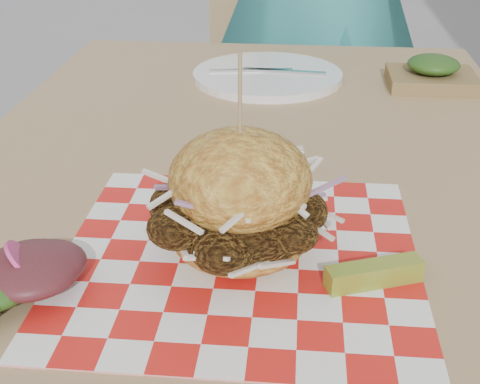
{
  "coord_description": "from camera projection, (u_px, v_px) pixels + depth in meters",
  "views": [
    {
      "loc": [
        0.28,
        -0.52,
        1.12
      ],
      "look_at": [
        0.23,
        0.06,
        0.82
      ],
      "focal_mm": 50.0,
      "sensor_mm": 36.0,
      "label": 1
    }
  ],
  "objects": [
    {
      "name": "paper_liner",
      "position": [
        240.0,
        256.0,
        0.68
      ],
      "size": [
        0.36,
        0.36,
        0.0
      ],
      "primitive_type": "cube",
      "color": "red",
      "rests_on": "patio_table"
    },
    {
      "name": "patio_chair",
      "position": [
        288.0,
        82.0,
        1.84
      ],
      "size": [
        0.52,
        0.53,
        0.95
      ],
      "rotation": [
        0.0,
        0.0,
        -0.28
      ],
      "color": "tan",
      "rests_on": "ground"
    },
    {
      "name": "pickle_spear",
      "position": [
        374.0,
        274.0,
        0.63
      ],
      "size": [
        0.1,
        0.05,
        0.02
      ],
      "primitive_type": "cube",
      "rotation": [
        0.0,
        0.0,
        0.37
      ],
      "color": "olive",
      "rests_on": "paper_liner"
    },
    {
      "name": "side_salad",
      "position": [
        2.0,
        290.0,
        0.61
      ],
      "size": [
        0.13,
        0.14,
        0.05
      ],
      "color": "#3F1419",
      "rests_on": "patio_table"
    },
    {
      "name": "kraft_tray",
      "position": [
        432.0,
        74.0,
        1.17
      ],
      "size": [
        0.15,
        0.12,
        0.06
      ],
      "color": "brown",
      "rests_on": "patio_table"
    },
    {
      "name": "place_setting",
      "position": [
        268.0,
        75.0,
        1.21
      ],
      "size": [
        0.27,
        0.27,
        0.02
      ],
      "color": "white",
      "rests_on": "patio_table"
    },
    {
      "name": "patio_table",
      "position": [
        252.0,
        211.0,
        0.93
      ],
      "size": [
        0.8,
        1.2,
        0.75
      ],
      "color": "tan",
      "rests_on": "ground"
    },
    {
      "name": "sandwich",
      "position": [
        240.0,
        205.0,
        0.66
      ],
      "size": [
        0.19,
        0.19,
        0.21
      ],
      "color": "gold",
      "rests_on": "paper_liner"
    }
  ]
}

